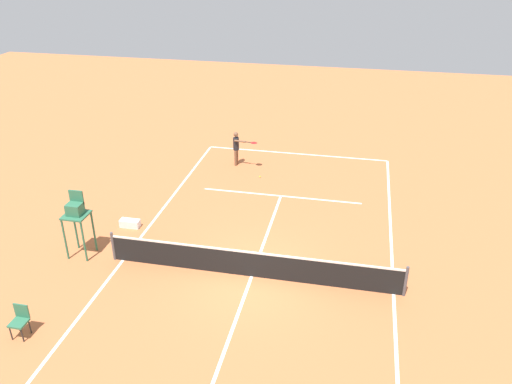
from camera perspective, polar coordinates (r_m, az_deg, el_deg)
ground_plane at (r=17.11m, az=-0.48°, el=-9.32°), size 60.00×60.00×0.00m
court_lines at (r=17.11m, az=-0.48°, el=-9.32°), size 9.18×21.50×0.01m
tennis_net at (r=16.82m, az=-0.49°, el=-7.96°), size 9.78×0.10×1.07m
player_serving at (r=24.63m, az=-2.12°, el=5.15°), size 1.25×0.68×1.68m
tennis_ball at (r=23.69m, az=0.45°, el=1.72°), size 0.07×0.07×0.07m
umpire_chair at (r=18.38m, az=-19.32°, el=-2.33°), size 0.80×0.80×2.41m
courtside_chair_near at (r=16.03m, az=-24.71°, el=-12.72°), size 0.44×0.46×0.95m
equipment_bag at (r=20.28m, az=-13.79°, el=-3.39°), size 0.76×0.32×0.30m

